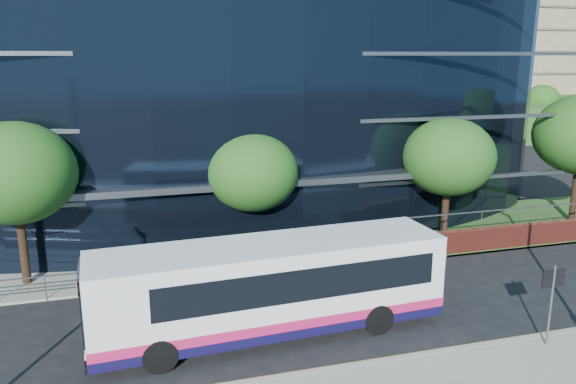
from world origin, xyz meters
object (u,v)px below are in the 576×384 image
object	(u,v)px
street_sign	(552,289)
tree_far_b	(253,173)
tree_dist_e	(432,102)
city_bus	(274,286)
tree_far_c	(449,157)
tree_dist_f	(541,100)
tree_far_a	(15,173)

from	to	relation	value
street_sign	tree_far_b	distance (m)	13.54
tree_dist_e	city_bus	distance (m)	47.27
tree_far_c	tree_dist_f	xyz separation A→B (m)	(33.00, 33.00, -0.33)
tree_dist_e	tree_far_c	bearing A→B (deg)	-118.74
tree_far_c	tree_dist_f	size ratio (longest dim) A/B	1.08
tree_far_b	city_bus	world-z (taller)	tree_far_b
street_sign	tree_far_b	bearing A→B (deg)	124.08
street_sign	tree_dist_f	size ratio (longest dim) A/B	0.46
tree_far_b	street_sign	bearing A→B (deg)	-55.92
tree_far_a	tree_dist_f	bearing A→B (deg)	31.91
tree_far_a	tree_dist_e	bearing A→B (deg)	39.96
tree_far_c	tree_dist_f	distance (m)	46.67
street_sign	tree_dist_f	bearing A→B (deg)	50.84
tree_far_a	tree_dist_e	size ratio (longest dim) A/B	1.07
street_sign	tree_far_b	world-z (taller)	tree_far_b
street_sign	city_bus	size ratio (longest dim) A/B	0.23
tree_dist_e	city_bus	size ratio (longest dim) A/B	0.53
tree_far_b	tree_dist_e	distance (m)	40.74
tree_dist_f	tree_dist_e	bearing A→B (deg)	-172.87
tree_far_c	tree_dist_e	world-z (taller)	same
street_sign	tree_far_b	xyz separation A→B (m)	(-7.50, 11.09, 2.06)
street_sign	tree_far_a	distance (m)	20.63
tree_far_a	tree_dist_f	distance (m)	62.44
tree_far_b	tree_dist_e	bearing A→B (deg)	48.48
tree_far_b	tree_dist_e	size ratio (longest dim) A/B	0.93
tree_far_b	city_bus	distance (m)	7.97
tree_far_b	tree_dist_f	distance (m)	53.90
tree_far_b	tree_dist_f	size ratio (longest dim) A/B	1.00
tree_dist_e	tree_dist_f	xyz separation A→B (m)	(16.00, 2.00, -0.33)
city_bus	tree_far_c	bearing A→B (deg)	29.48
tree_far_c	city_bus	bearing A→B (deg)	-147.33
tree_far_c	city_bus	world-z (taller)	tree_far_c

